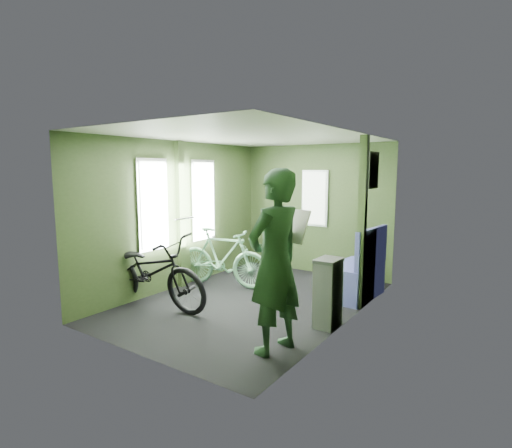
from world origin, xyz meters
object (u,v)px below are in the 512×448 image
(waste_box, at_px, (328,293))
(bench_seat, at_px, (356,277))
(bicycle_mint, at_px, (223,286))
(passenger, at_px, (275,262))
(bicycle_black, at_px, (152,306))

(waste_box, xyz_separation_m, bench_seat, (-0.11, 1.26, -0.11))
(bicycle_mint, xyz_separation_m, waste_box, (2.08, -0.60, 0.41))
(bicycle_mint, bearing_deg, bench_seat, -83.36)
(bicycle_mint, distance_m, passenger, 2.59)
(passenger, height_order, waste_box, passenger)
(bicycle_mint, xyz_separation_m, passenger, (1.89, -1.50, 0.94))
(bicycle_black, xyz_separation_m, passenger, (2.09, -0.21, 0.94))
(bench_seat, bearing_deg, bicycle_mint, -157.06)
(bicycle_black, distance_m, waste_box, 2.41)
(bicycle_mint, bearing_deg, waste_box, -117.97)
(waste_box, relative_size, bench_seat, 0.79)
(bicycle_black, xyz_separation_m, waste_box, (2.27, 0.70, 0.41))
(bench_seat, bearing_deg, passenger, -87.59)
(bicycle_mint, relative_size, passenger, 0.84)
(bicycle_black, bearing_deg, bench_seat, -48.37)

